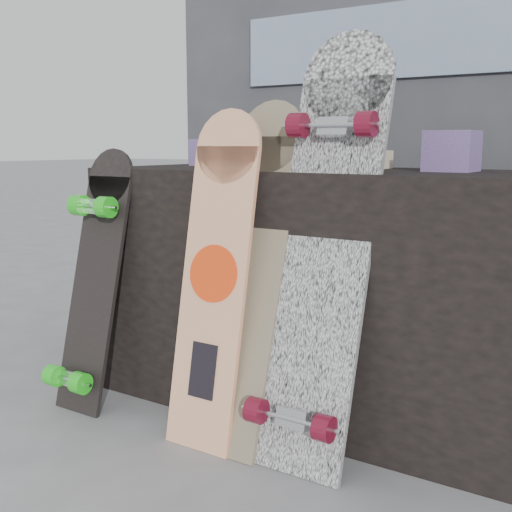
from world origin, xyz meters
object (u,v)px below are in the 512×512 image
Objects in this scene: vendor_table at (331,292)px; longboard_cascadia at (324,238)px; longboard_geisha at (215,269)px; longboard_celtic at (251,262)px; skateboard_dark at (93,277)px.

longboard_cascadia is (0.12, -0.30, 0.22)m from vendor_table.
vendor_table is 0.45m from longboard_geisha.
vendor_table is at bearing 71.92° from longboard_celtic.
longboard_cascadia is (0.31, 0.09, 0.10)m from longboard_geisha.
longboard_celtic is 0.84× the size of longboard_cascadia.
longboard_cascadia is 1.38× the size of skateboard_dark.
longboard_cascadia is 0.84m from skateboard_dark.
vendor_table is at bearing 64.30° from longboard_geisha.
longboard_celtic is 0.24m from longboard_cascadia.
longboard_geisha is 0.51m from skateboard_dark.
vendor_table is 0.39m from longboard_cascadia.
longboard_cascadia reaches higher than skateboard_dark.
longboard_celtic reaches higher than longboard_geisha.
vendor_table is at bearing 112.16° from longboard_cascadia.
longboard_cascadia is at bearing -67.84° from vendor_table.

